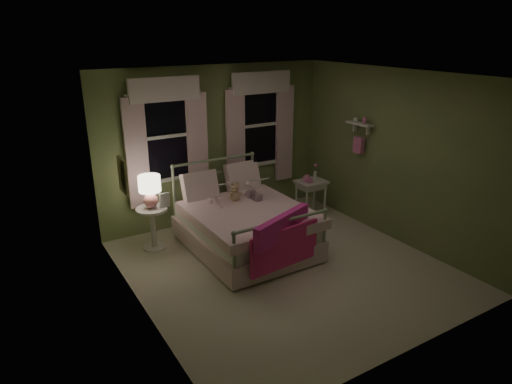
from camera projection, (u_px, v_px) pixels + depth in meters
room_shell at (287, 178)px, 5.91m from camera, size 4.20×4.20×4.20m
bed at (245, 225)px, 6.79m from camera, size 1.58×2.04×1.18m
pink_throw at (283, 236)px, 5.89m from camera, size 1.10×0.49×0.71m
child_left at (213, 186)px, 6.81m from camera, size 0.27×0.20×0.68m
child_right at (246, 177)px, 7.07m from camera, size 0.38×0.30×0.76m
book_left at (221, 187)px, 6.60m from camera, size 0.21×0.14×0.26m
book_right at (254, 184)px, 6.88m from camera, size 0.20×0.11×0.26m
teddy_bear at (235, 193)px, 6.86m from camera, size 0.23×0.18×0.31m
nightstand_left at (153, 223)px, 6.76m from camera, size 0.46×0.46×0.65m
table_lamp at (150, 188)px, 6.58m from camera, size 0.32×0.32×0.48m
book_nightstand at (160, 208)px, 6.66m from camera, size 0.16×0.22×0.02m
nightstand_right at (311, 186)px, 7.91m from camera, size 0.50×0.40×0.64m
pink_toy at (307, 179)px, 7.80m from camera, size 0.14×0.19×0.14m
bud_vase at (315, 171)px, 7.92m from camera, size 0.06×0.06×0.28m
window_left at (167, 132)px, 7.01m from camera, size 1.34×0.13×1.96m
window_right at (260, 121)px, 7.85m from camera, size 1.34×0.13×1.96m
wall_shelf at (359, 135)px, 7.32m from camera, size 0.15×0.50×0.60m
framed_picture at (123, 175)px, 5.37m from camera, size 0.03×0.32×0.42m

